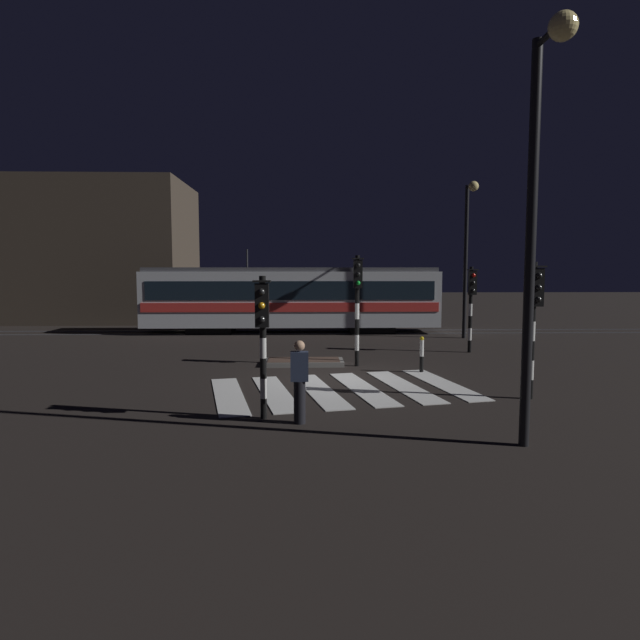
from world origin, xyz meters
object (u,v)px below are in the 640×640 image
(traffic_light_corner_near_right, at_px, (535,309))
(pedestrian_waiting_at_kerb, at_px, (300,381))
(street_lamp_near_kerb, at_px, (539,190))
(traffic_light_kerb_mid_left, at_px, (262,326))
(traffic_light_median_centre, at_px, (357,294))
(bollard_island_edge, at_px, (422,354))
(tram, at_px, (291,298))
(street_lamp_trackside_right, at_px, (468,241))
(traffic_light_corner_far_right, at_px, (471,296))

(traffic_light_corner_near_right, relative_size, pedestrian_waiting_at_kerb, 1.94)
(street_lamp_near_kerb, bearing_deg, traffic_light_kerb_mid_left, 156.33)
(traffic_light_median_centre, bearing_deg, traffic_light_corner_near_right, -50.97)
(traffic_light_kerb_mid_left, bearing_deg, street_lamp_near_kerb, -23.67)
(street_lamp_near_kerb, height_order, pedestrian_waiting_at_kerb, street_lamp_near_kerb)
(bollard_island_edge, bearing_deg, tram, 111.19)
(traffic_light_kerb_mid_left, bearing_deg, bollard_island_edge, 48.95)
(tram, distance_m, pedestrian_waiting_at_kerb, 16.30)
(pedestrian_waiting_at_kerb, bearing_deg, traffic_light_kerb_mid_left, 158.54)
(traffic_light_median_centre, xyz_separation_m, tram, (-2.34, 9.76, -0.63))
(traffic_light_corner_near_right, bearing_deg, traffic_light_kerb_mid_left, -166.21)
(street_lamp_trackside_right, distance_m, pedestrian_waiting_at_kerb, 15.85)
(street_lamp_near_kerb, bearing_deg, tram, 104.07)
(tram, distance_m, bollard_island_edge, 11.70)
(street_lamp_near_kerb, xyz_separation_m, street_lamp_trackside_right, (3.47, 15.30, -0.02))
(street_lamp_trackside_right, distance_m, tram, 8.88)
(tram, xyz_separation_m, pedestrian_waiting_at_kerb, (0.52, -16.27, -0.87))
(street_lamp_trackside_right, xyz_separation_m, pedestrian_waiting_at_kerb, (-7.48, -13.51, -3.56))
(traffic_light_kerb_mid_left, xyz_separation_m, tram, (0.25, 15.97, -0.24))
(traffic_light_corner_near_right, distance_m, bollard_island_edge, 4.35)
(tram, bearing_deg, street_lamp_trackside_right, -19.03)
(traffic_light_corner_far_right, bearing_deg, bollard_island_edge, -124.74)
(traffic_light_corner_near_right, relative_size, tram, 0.23)
(traffic_light_corner_far_right, xyz_separation_m, street_lamp_trackside_right, (1.08, 4.18, 2.29))
(traffic_light_kerb_mid_left, height_order, bollard_island_edge, traffic_light_kerb_mid_left)
(traffic_light_median_centre, bearing_deg, street_lamp_trackside_right, 51.05)
(traffic_light_corner_far_right, bearing_deg, traffic_light_median_centre, -148.42)
(traffic_light_corner_far_right, xyz_separation_m, traffic_light_median_centre, (-4.58, -2.82, 0.23))
(traffic_light_corner_near_right, bearing_deg, street_lamp_trackside_right, 80.80)
(traffic_light_corner_far_right, relative_size, traffic_light_median_centre, 0.90)
(traffic_light_corner_far_right, distance_m, traffic_light_corner_near_right, 7.51)
(traffic_light_corner_far_right, distance_m, street_lamp_trackside_right, 4.89)
(traffic_light_corner_near_right, height_order, tram, tram)
(traffic_light_kerb_mid_left, xyz_separation_m, street_lamp_trackside_right, (8.24, 13.21, 2.46))
(pedestrian_waiting_at_kerb, relative_size, bollard_island_edge, 1.54)
(tram, bearing_deg, traffic_light_median_centre, -76.52)
(traffic_light_median_centre, distance_m, pedestrian_waiting_at_kerb, 6.93)
(tram, bearing_deg, traffic_light_kerb_mid_left, -90.89)
(street_lamp_trackside_right, bearing_deg, traffic_light_corner_far_right, -104.42)
(traffic_light_corner_far_right, bearing_deg, street_lamp_trackside_right, 75.58)
(traffic_light_kerb_mid_left, distance_m, street_lamp_trackside_right, 15.76)
(traffic_light_corner_near_right, xyz_separation_m, street_lamp_trackside_right, (1.89, 11.65, 2.25))
(traffic_light_median_centre, xyz_separation_m, pedestrian_waiting_at_kerb, (-1.82, -6.51, -1.50))
(traffic_light_corner_near_right, relative_size, street_lamp_trackside_right, 0.48)
(traffic_light_median_centre, height_order, pedestrian_waiting_at_kerb, traffic_light_median_centre)
(bollard_island_edge, bearing_deg, traffic_light_corner_near_right, -61.85)
(traffic_light_median_centre, relative_size, pedestrian_waiting_at_kerb, 2.10)
(street_lamp_trackside_right, bearing_deg, street_lamp_near_kerb, -102.77)
(tram, relative_size, bollard_island_edge, 13.24)
(street_lamp_near_kerb, distance_m, pedestrian_waiting_at_kerb, 5.67)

